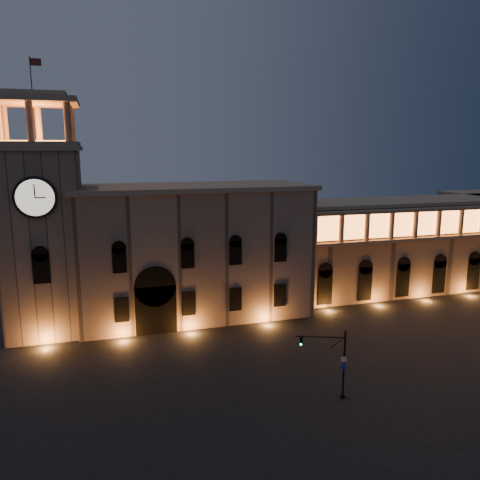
# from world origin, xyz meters

# --- Properties ---
(ground) EXTENTS (160.00, 160.00, 0.00)m
(ground) POSITION_xyz_m (0.00, 0.00, 0.00)
(ground) COLOR black
(ground) RESTS_ON ground
(government_building) EXTENTS (30.80, 12.80, 17.60)m
(government_building) POSITION_xyz_m (-2.08, 21.93, 8.77)
(government_building) COLOR #826555
(government_building) RESTS_ON ground
(clock_tower) EXTENTS (9.80, 9.80, 32.40)m
(clock_tower) POSITION_xyz_m (-20.50, 20.98, 12.50)
(clock_tower) COLOR #826555
(clock_tower) RESTS_ON ground
(colonnade_wing) EXTENTS (40.60, 11.50, 14.50)m
(colonnade_wing) POSITION_xyz_m (32.00, 23.92, 7.33)
(colonnade_wing) COLOR #7D6050
(colonnade_wing) RESTS_ON ground
(traffic_light) EXTENTS (4.38, 1.86, 6.38)m
(traffic_light) POSITION_xyz_m (5.72, -3.57, 3.35)
(traffic_light) COLOR black
(traffic_light) RESTS_ON ground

